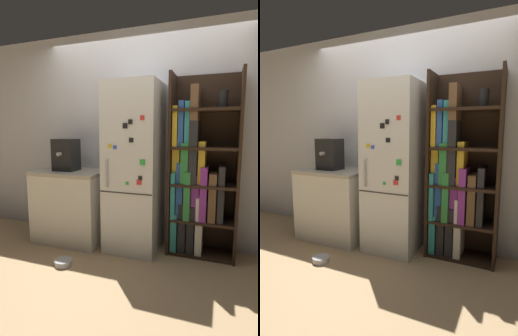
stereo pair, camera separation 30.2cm
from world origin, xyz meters
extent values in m
plane|color=tan|center=(0.00, 0.00, 0.00)|extent=(16.00, 16.00, 0.00)
cube|color=silver|center=(0.00, 0.47, 1.30)|extent=(8.00, 0.05, 2.60)
cube|color=white|center=(0.00, 0.16, 0.96)|extent=(0.59, 0.59, 1.91)
cube|color=#333333|center=(0.00, -0.14, 0.73)|extent=(0.58, 0.01, 0.01)
cube|color=#B2B2B7|center=(-0.21, -0.15, 0.93)|extent=(0.02, 0.02, 0.30)
cube|color=black|center=(0.06, -0.14, 1.47)|extent=(0.05, 0.02, 0.05)
cube|color=blue|center=(-0.11, -0.14, 1.21)|extent=(0.04, 0.01, 0.04)
cube|color=red|center=(0.18, -0.14, 1.51)|extent=(0.05, 0.01, 0.05)
cube|color=black|center=(0.17, -0.14, 0.90)|extent=(0.04, 0.01, 0.04)
cube|color=black|center=(0.07, -0.14, 1.29)|extent=(0.05, 0.02, 0.05)
cube|color=yellow|center=(-0.17, -0.14, 1.22)|extent=(0.04, 0.02, 0.04)
cube|color=red|center=(0.15, -0.14, 0.86)|extent=(0.05, 0.01, 0.05)
cube|color=green|center=(0.19, -0.14, 1.06)|extent=(0.06, 0.02, 0.06)
cube|color=green|center=(0.02, -0.14, 0.84)|extent=(0.03, 0.01, 0.03)
cube|color=black|center=(0.00, -0.14, 1.43)|extent=(0.05, 0.02, 0.05)
cube|color=black|center=(0.41, 0.26, 1.00)|extent=(0.03, 0.38, 2.00)
cube|color=black|center=(1.11, 0.26, 1.00)|extent=(0.03, 0.38, 2.00)
cube|color=black|center=(0.76, 0.43, 1.00)|extent=(0.73, 0.03, 2.00)
cube|color=black|center=(0.76, 0.26, 0.01)|extent=(0.67, 0.35, 0.03)
cube|color=black|center=(0.76, 0.26, 0.40)|extent=(0.67, 0.35, 0.03)
cube|color=black|center=(0.76, 0.26, 0.80)|extent=(0.67, 0.35, 0.03)
cube|color=black|center=(0.76, 0.26, 1.20)|extent=(0.67, 0.35, 0.03)
cube|color=black|center=(0.76, 0.26, 1.60)|extent=(0.67, 0.35, 0.03)
cube|color=teal|center=(0.47, 0.26, 0.25)|extent=(0.07, 0.31, 0.44)
cube|color=#262628|center=(0.56, 0.26, 0.31)|extent=(0.08, 0.27, 0.55)
cube|color=#262628|center=(0.65, 0.27, 0.30)|extent=(0.08, 0.30, 0.53)
cube|color=silver|center=(0.74, 0.26, 0.35)|extent=(0.07, 0.30, 0.64)
cube|color=teal|center=(0.46, 0.25, 0.67)|extent=(0.05, 0.32, 0.52)
cube|color=#2D59B2|center=(0.52, 0.26, 0.73)|extent=(0.07, 0.26, 0.62)
cube|color=#338C3F|center=(0.61, 0.25, 0.68)|extent=(0.07, 0.32, 0.53)
cube|color=purple|center=(0.69, 0.26, 0.66)|extent=(0.08, 0.26, 0.49)
cube|color=purple|center=(0.78, 0.26, 0.71)|extent=(0.07, 0.32, 0.59)
cube|color=brown|center=(0.87, 0.26, 0.67)|extent=(0.08, 0.30, 0.52)
cube|color=#262628|center=(0.95, 0.26, 0.71)|extent=(0.06, 0.29, 0.60)
cube|color=gold|center=(0.47, 0.27, 1.05)|extent=(0.08, 0.26, 0.48)
cube|color=#338C3F|center=(0.57, 0.26, 1.03)|extent=(0.08, 0.31, 0.44)
cube|color=#262628|center=(0.66, 0.25, 1.15)|extent=(0.08, 0.30, 0.67)
cube|color=gold|center=(0.75, 0.27, 1.04)|extent=(0.07, 0.28, 0.46)
cube|color=gold|center=(0.46, 0.26, 1.43)|extent=(0.05, 0.29, 0.43)
cube|color=#2D59B2|center=(0.52, 0.26, 1.45)|extent=(0.05, 0.27, 0.48)
cube|color=teal|center=(0.59, 0.26, 1.45)|extent=(0.05, 0.26, 0.48)
cube|color=brown|center=(0.66, 0.25, 1.53)|extent=(0.08, 0.29, 0.64)
cylinder|color=black|center=(0.93, 0.26, 1.70)|extent=(0.10, 0.10, 0.18)
cube|color=silver|center=(-0.82, 0.14, 0.43)|extent=(0.85, 0.63, 0.85)
cube|color=#B2A893|center=(-0.82, 0.14, 0.87)|extent=(0.87, 0.65, 0.04)
cube|color=black|center=(-0.88, 0.12, 1.09)|extent=(0.28, 0.23, 0.39)
cylinder|color=#A5A39E|center=(-0.88, -0.03, 1.11)|extent=(0.04, 0.06, 0.04)
cylinder|color=#B7B7BC|center=(-0.55, -0.50, 0.03)|extent=(0.18, 0.18, 0.06)
torus|color=#B7B7BC|center=(-0.55, -0.50, 0.05)|extent=(0.18, 0.18, 0.01)
camera|label=1|loc=(0.96, -2.67, 1.37)|focal=28.00mm
camera|label=2|loc=(1.24, -2.55, 1.37)|focal=28.00mm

